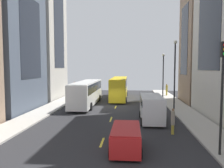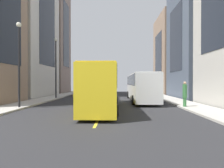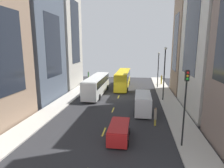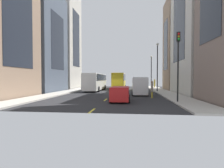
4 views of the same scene
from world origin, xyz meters
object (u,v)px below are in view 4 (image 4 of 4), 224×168
Objects in this scene: pedestrian_waiting_curb at (152,89)px; pedestrian_crossing_mid at (87,82)px; pedestrian_walking_far at (88,83)px; traffic_light_near_corner at (178,54)px; pedestrian_crossing_near at (155,83)px; delivery_van_white at (140,85)px; streetcar_yellow at (119,80)px; car_red_0 at (120,93)px; city_bus_white at (96,81)px.

pedestrian_crossing_mid is at bearing 13.07° from pedestrian_waiting_curb.
pedestrian_walking_far is 0.34× the size of traffic_light_near_corner.
pedestrian_crossing_mid reaches higher than pedestrian_crossing_near.
delivery_van_white is 4.38m from pedestrian_waiting_curb.
traffic_light_near_corner is (7.29, -23.98, 2.61)m from streetcar_yellow.
pedestrian_crossing_near is at bearing -24.06° from pedestrian_waiting_curb.
streetcar_yellow is 5.34× the size of pedestrian_walking_far.
car_red_0 is at bearing -106.60° from delivery_van_white.
traffic_light_near_corner is at bearing 87.23° from pedestrian_crossing_near.
traffic_light_near_corner is (1.96, -4.35, 3.61)m from pedestrian_waiting_curb.
pedestrian_walking_far is at bearing 121.85° from traffic_light_near_corner.
pedestrian_crossing_near is (8.63, 4.16, -0.84)m from streetcar_yellow.
pedestrian_crossing_near is at bearing 87.27° from traffic_light_near_corner.
pedestrian_waiting_curb is (3.66, 3.74, 0.23)m from car_red_0.
car_red_0 is 5.24m from pedestrian_waiting_curb.
city_bus_white reaches higher than pedestrian_crossing_near.
streetcar_yellow is 25.20m from traffic_light_near_corner.
pedestrian_waiting_curb is at bearing -72.54° from delivery_van_white.
pedestrian_waiting_curb is at bearing 74.56° from pedestrian_walking_far.
streetcar_yellow is 9.62m from pedestrian_crossing_near.
delivery_van_white reaches higher than pedestrian_crossing_near.
pedestrian_crossing_mid is at bearing 110.34° from car_red_0.
pedestrian_crossing_mid is (-18.26, 2.95, 0.07)m from pedestrian_crossing_near.
pedestrian_walking_far is 7.74m from pedestrian_crossing_mid.
pedestrian_crossing_near is (4.61, 19.63, -0.23)m from delivery_van_white.
streetcar_yellow is 23.46m from car_red_0.
pedestrian_waiting_curb is 5.98m from traffic_light_near_corner.
delivery_van_white is 2.55× the size of pedestrian_crossing_near.
car_red_0 is 1.77× the size of pedestrian_walking_far.
car_red_0 is at bearing -85.93° from streetcar_yellow.
pedestrian_walking_far is 28.07m from traffic_light_near_corner.
car_red_0 is 1.91× the size of pedestrian_waiting_curb.
car_red_0 is at bearing 119.40° from pedestrian_waiting_curb.
pedestrian_waiting_curb is (1.31, -4.16, -0.39)m from delivery_van_white.
pedestrian_walking_far reaches higher than pedestrian_crossing_mid.
pedestrian_crossing_mid reaches higher than pedestrian_waiting_curb.
delivery_van_white is 0.82× the size of traffic_light_near_corner.
delivery_van_white reaches higher than pedestrian_walking_far.
city_bus_white reaches higher than car_red_0.
traffic_light_near_corner reaches higher than pedestrian_crossing_mid.
city_bus_white is 5.84× the size of pedestrian_waiting_curb.
delivery_van_white is 26.39m from pedestrian_crossing_mid.
pedestrian_crossing_near is at bearing 75.80° from car_red_0.
delivery_van_white is 2.61× the size of pedestrian_waiting_curb.
delivery_van_white is (8.28, -8.85, -0.50)m from city_bus_white.
city_bus_white is at bearing -122.73° from streetcar_yellow.
pedestrian_crossing_mid is (-13.65, 22.58, -0.16)m from delivery_van_white.
delivery_van_white is at bearing -75.44° from streetcar_yellow.
streetcar_yellow is at bearing 78.16° from pedestrian_crossing_mid.
streetcar_yellow reaches higher than delivery_van_white.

